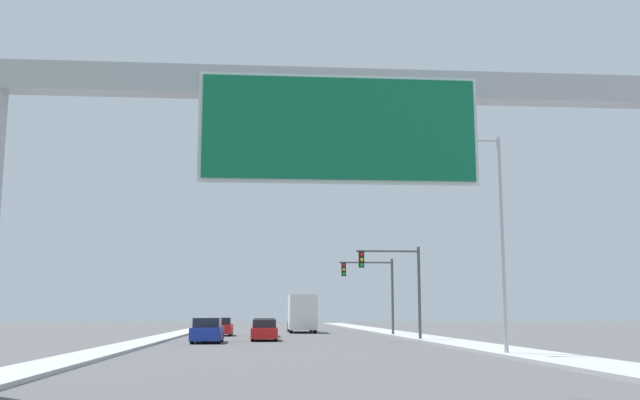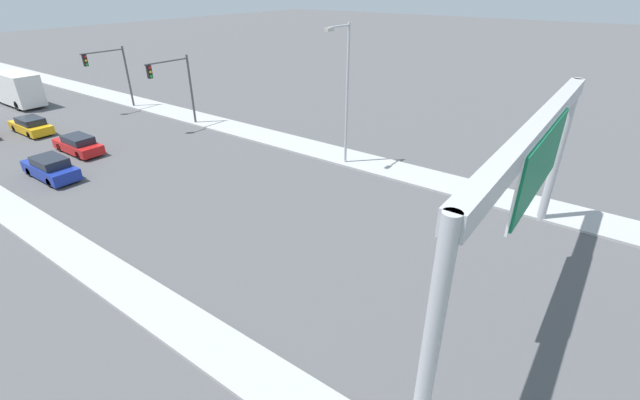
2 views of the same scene
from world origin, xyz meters
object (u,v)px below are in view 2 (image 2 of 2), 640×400
truck_box_primary (16,89)px  traffic_light_mid_block (113,69)px  traffic_light_near_intersection (177,81)px  car_far_right (31,126)px  street_lamp_right (345,87)px  sign_gantry (534,159)px  car_near_left (51,168)px  car_mid_right (78,145)px

truck_box_primary → traffic_light_mid_block: 11.98m
traffic_light_near_intersection → traffic_light_mid_block: size_ratio=1.01×
car_far_right → street_lamp_right: 28.28m
car_far_right → traffic_light_mid_block: size_ratio=0.77×
sign_gantry → traffic_light_mid_block: size_ratio=2.75×
street_lamp_right → sign_gantry: bearing=-121.7°
sign_gantry → car_near_left: 29.15m
car_mid_right → truck_box_primary: truck_box_primary is taller
truck_box_primary → traffic_light_mid_block: bearing=-62.8°
truck_box_primary → traffic_light_mid_block: (5.36, -10.44, 2.40)m
car_mid_right → traffic_light_mid_block: traffic_light_mid_block is taller
sign_gantry → car_near_left: sign_gantry is taller
truck_box_primary → traffic_light_mid_block: size_ratio=1.32×
truck_box_primary → traffic_light_near_intersection: (5.40, -20.44, 2.43)m
car_near_left → truck_box_primary: size_ratio=0.58×
car_mid_right → traffic_light_mid_block: (8.86, 8.76, 3.48)m
car_far_right → truck_box_primary: truck_box_primary is taller
car_near_left → car_mid_right: 4.75m
traffic_light_mid_block → street_lamp_right: size_ratio=0.64×
sign_gantry → truck_box_primary: (1.75, 50.54, -4.58)m
sign_gantry → car_near_left: size_ratio=3.57×
sign_gantry → car_mid_right: sign_gantry is taller
car_far_right → traffic_light_near_intersection: (8.90, -9.33, 3.51)m
traffic_light_mid_block → street_lamp_right: (1.20, -26.63, 1.46)m
sign_gantry → traffic_light_mid_block: (7.11, 40.10, -2.18)m
sign_gantry → traffic_light_mid_block: sign_gantry is taller
traffic_light_near_intersection → street_lamp_right: size_ratio=0.64×
car_near_left → truck_box_primary: truck_box_primary is taller
car_mid_right → street_lamp_right: street_lamp_right is taller
sign_gantry → car_far_right: (-1.75, 39.43, -5.65)m
truck_box_primary → street_lamp_right: (6.56, -37.07, 3.86)m
car_far_right → street_lamp_right: street_lamp_right is taller
sign_gantry → truck_box_primary: 50.78m
truck_box_primary → car_far_right: bearing=-107.5°
traffic_light_near_intersection → car_far_right: bearing=133.6°
traffic_light_mid_block → car_far_right: bearing=-175.7°
truck_box_primary → car_mid_right: bearing=-100.3°
car_near_left → car_far_right: bearing=72.8°
street_lamp_right → car_near_left: bearing=132.8°
car_near_left → street_lamp_right: 20.56m
car_near_left → street_lamp_right: size_ratio=0.49×
traffic_light_near_intersection → traffic_light_mid_block: 10.00m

